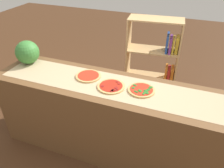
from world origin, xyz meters
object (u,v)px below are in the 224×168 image
(bookshelf, at_px, (157,66))
(pizza_plain_0, at_px, (88,76))
(pizza_pepperoni_1, at_px, (111,86))
(watermelon, at_px, (27,52))
(pizza_spinach_2, at_px, (141,90))

(bookshelf, bearing_deg, pizza_plain_0, -119.01)
(pizza_pepperoni_1, height_order, watermelon, watermelon)
(pizza_plain_0, height_order, pizza_spinach_2, pizza_spinach_2)
(pizza_pepperoni_1, distance_m, pizza_spinach_2, 0.31)
(watermelon, bearing_deg, pizza_plain_0, -3.29)
(watermelon, bearing_deg, pizza_spinach_2, -4.24)
(pizza_pepperoni_1, height_order, bookshelf, bookshelf)
(watermelon, xyz_separation_m, bookshelf, (1.39, 1.00, -0.42))
(pizza_spinach_2, xyz_separation_m, bookshelf, (-0.03, 1.10, -0.30))
(pizza_plain_0, xyz_separation_m, pizza_spinach_2, (0.61, -0.06, 0.00))
(pizza_pepperoni_1, distance_m, bookshelf, 1.21)
(pizza_pepperoni_1, bearing_deg, watermelon, 172.38)
(bookshelf, bearing_deg, pizza_pepperoni_1, -103.51)
(pizza_plain_0, relative_size, watermelon, 1.00)
(pizza_plain_0, bearing_deg, pizza_pepperoni_1, -18.66)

